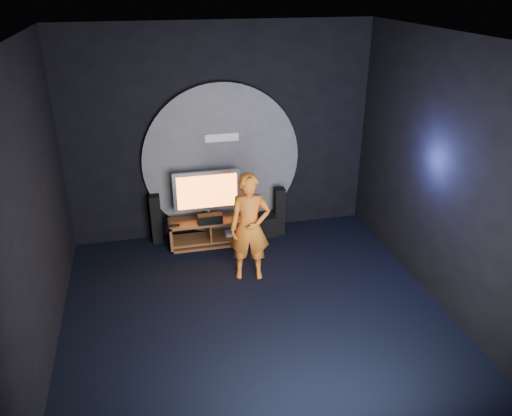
{
  "coord_description": "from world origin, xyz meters",
  "views": [
    {
      "loc": [
        -1.23,
        -5.28,
        4.1
      ],
      "look_at": [
        0.25,
        1.05,
        1.05
      ],
      "focal_mm": 35.0,
      "sensor_mm": 36.0,
      "label": 1
    }
  ],
  "objects_px": {
    "tower_speaker_left": "(156,219)",
    "subwoofer": "(267,225)",
    "player": "(250,227)",
    "media_console": "(210,233)",
    "tv": "(207,193)",
    "tower_speaker_right": "(279,211)"
  },
  "relations": [
    {
      "from": "tower_speaker_left",
      "to": "player",
      "type": "distance_m",
      "value": 1.93
    },
    {
      "from": "player",
      "to": "subwoofer",
      "type": "bearing_deg",
      "value": 75.61
    },
    {
      "from": "media_console",
      "to": "tv",
      "type": "distance_m",
      "value": 0.7
    },
    {
      "from": "tower_speaker_left",
      "to": "subwoofer",
      "type": "height_order",
      "value": "tower_speaker_left"
    },
    {
      "from": "subwoofer",
      "to": "tower_speaker_left",
      "type": "bearing_deg",
      "value": 175.2
    },
    {
      "from": "tower_speaker_left",
      "to": "subwoofer",
      "type": "bearing_deg",
      "value": -4.8
    },
    {
      "from": "media_console",
      "to": "tower_speaker_right",
      "type": "xyz_separation_m",
      "value": [
        1.22,
        0.08,
        0.23
      ]
    },
    {
      "from": "tower_speaker_left",
      "to": "tv",
      "type": "bearing_deg",
      "value": -13.29
    },
    {
      "from": "media_console",
      "to": "tv",
      "type": "xyz_separation_m",
      "value": [
        -0.01,
        0.07,
        0.7
      ]
    },
    {
      "from": "tower_speaker_left",
      "to": "player",
      "type": "height_order",
      "value": "player"
    },
    {
      "from": "tower_speaker_right",
      "to": "subwoofer",
      "type": "bearing_deg",
      "value": 172.48
    },
    {
      "from": "tv",
      "to": "player",
      "type": "relative_size",
      "value": 0.67
    },
    {
      "from": "subwoofer",
      "to": "player",
      "type": "distance_m",
      "value": 1.5
    },
    {
      "from": "tower_speaker_right",
      "to": "player",
      "type": "distance_m",
      "value": 1.49
    },
    {
      "from": "media_console",
      "to": "subwoofer",
      "type": "bearing_deg",
      "value": 6.22
    },
    {
      "from": "tv",
      "to": "subwoofer",
      "type": "height_order",
      "value": "tv"
    },
    {
      "from": "player",
      "to": "media_console",
      "type": "bearing_deg",
      "value": 121.79
    },
    {
      "from": "tower_speaker_left",
      "to": "tower_speaker_right",
      "type": "bearing_deg",
      "value": -5.08
    },
    {
      "from": "media_console",
      "to": "tower_speaker_left",
      "type": "distance_m",
      "value": 0.92
    },
    {
      "from": "media_console",
      "to": "player",
      "type": "relative_size",
      "value": 0.82
    },
    {
      "from": "player",
      "to": "tower_speaker_right",
      "type": "bearing_deg",
      "value": 67.65
    },
    {
      "from": "tv",
      "to": "tower_speaker_left",
      "type": "bearing_deg",
      "value": 166.71
    }
  ]
}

